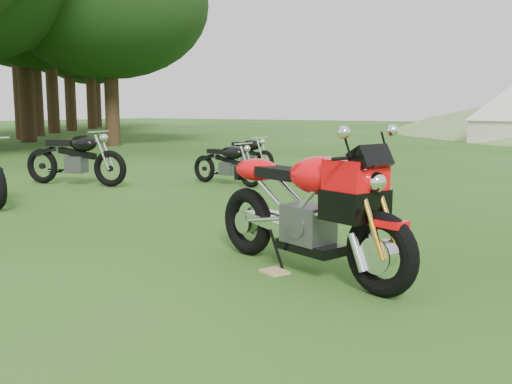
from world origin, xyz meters
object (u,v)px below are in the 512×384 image
Objects in this scene: vintage_moto_b at (227,162)px; vintage_moto_c at (75,156)px; sport_motorcycle at (307,199)px; plywood_board at (275,271)px; vintage_moto_d at (247,153)px.

vintage_moto_c is at bearing -139.56° from vintage_moto_b.
sport_motorcycle is 9.36× the size of plywood_board.
plywood_board is 8.27m from vintage_moto_d.
vintage_moto_b is 0.79× the size of vintage_moto_c.
plywood_board is 0.11× the size of vintage_moto_c.
sport_motorcycle reaches higher than vintage_moto_c.
vintage_moto_c reaches higher than plywood_board.
vintage_moto_c is (-6.32, 2.92, 0.56)m from plywood_board.
vintage_moto_b is 2.92m from vintage_moto_c.
sport_motorcycle is at bearing -38.05° from vintage_moto_c.
plywood_board is at bearing -40.03° from vintage_moto_c.
vintage_moto_c is (-2.39, -1.67, 0.12)m from vintage_moto_b.
vintage_moto_b is at bearing 150.37° from sport_motorcycle.
vintage_moto_b is (-4.15, 4.42, -0.23)m from sport_motorcycle.
sport_motorcycle is 6.07m from vintage_moto_b.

